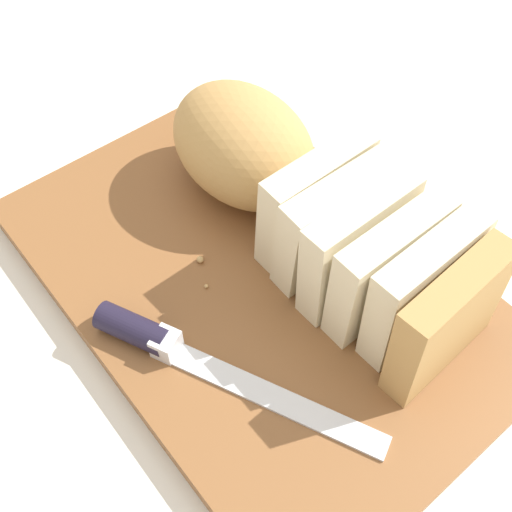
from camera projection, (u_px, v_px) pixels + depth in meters
ground_plane at (256, 289)px, 0.60m from camera, size 3.00×3.00×0.00m
cutting_board at (256, 282)px, 0.59m from camera, size 0.48×0.32×0.02m
bread_loaf at (304, 196)px, 0.57m from camera, size 0.36×0.13×0.11m
bread_knife at (164, 344)px, 0.53m from camera, size 0.25×0.13×0.03m
crumb_near_knife at (206, 286)px, 0.57m from camera, size 0.00×0.00×0.00m
crumb_near_loaf at (200, 259)px, 0.59m from camera, size 0.01×0.01×0.01m
crumb_stray_left at (308, 258)px, 0.59m from camera, size 0.00×0.00×0.00m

